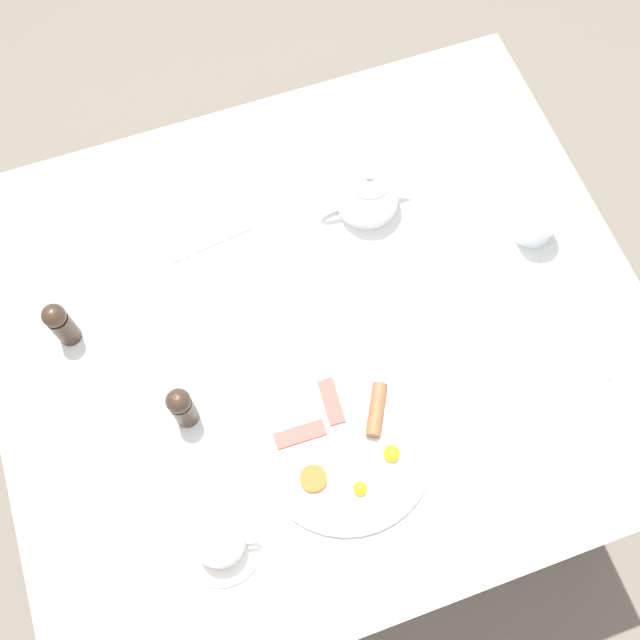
{
  "coord_description": "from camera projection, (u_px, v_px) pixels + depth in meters",
  "views": [
    {
      "loc": [
        0.49,
        -0.17,
        2.03
      ],
      "look_at": [
        0.0,
        0.0,
        0.78
      ],
      "focal_mm": 42.0,
      "sensor_mm": 36.0,
      "label": 1
    }
  ],
  "objects": [
    {
      "name": "ground_plane",
      "position": [
        320.0,
        428.0,
        2.07
      ],
      "size": [
        8.0,
        8.0,
        0.0
      ],
      "primitive_type": "plane",
      "color": "#70665B"
    },
    {
      "name": "fork_by_plate",
      "position": [
        595.0,
        333.0,
        1.36
      ],
      "size": [
        0.18,
        0.05,
        0.0
      ],
      "rotation": [
        0.0,
        0.0,
        1.4
      ],
      "color": "silver",
      "rests_on": "table"
    },
    {
      "name": "water_glass_tall",
      "position": [
        538.0,
        216.0,
        1.39
      ],
      "size": [
        0.08,
        0.08,
        0.12
      ],
      "color": "white",
      "rests_on": "table"
    },
    {
      "name": "napkin_folded",
      "position": [
        202.0,
        222.0,
        1.45
      ],
      "size": [
        0.13,
        0.18,
        0.01
      ],
      "rotation": [
        0.0,
        0.0,
        4.84
      ],
      "color": "white",
      "rests_on": "table"
    },
    {
      "name": "knife_by_plate",
      "position": [
        84.0,
        458.0,
        1.27
      ],
      "size": [
        0.2,
        0.1,
        0.0
      ],
      "rotation": [
        0.0,
        0.0,
        4.27
      ],
      "color": "silver",
      "rests_on": "table"
    },
    {
      "name": "salt_grinder",
      "position": [
        182.0,
        407.0,
        1.25
      ],
      "size": [
        0.04,
        0.04,
        0.12
      ],
      "color": "#38281E",
      "rests_on": "table"
    },
    {
      "name": "teacup_with_saucer_left",
      "position": [
        220.0,
        542.0,
        1.2
      ],
      "size": [
        0.14,
        0.14,
        0.06
      ],
      "color": "white",
      "rests_on": "table"
    },
    {
      "name": "teapot_near",
      "position": [
        367.0,
        192.0,
        1.43
      ],
      "size": [
        0.12,
        0.2,
        0.11
      ],
      "rotation": [
        0.0,
        0.0,
        1.54
      ],
      "color": "white",
      "rests_on": "table"
    },
    {
      "name": "pepper_grinder",
      "position": [
        60.0,
        323.0,
        1.31
      ],
      "size": [
        0.04,
        0.04,
        0.12
      ],
      "color": "#38281E",
      "rests_on": "table"
    },
    {
      "name": "table",
      "position": [
        320.0,
        337.0,
        1.43
      ],
      "size": [
        1.04,
        1.19,
        0.76
      ],
      "color": "silver",
      "rests_on": "ground_plane"
    },
    {
      "name": "breakfast_plate",
      "position": [
        347.0,
        445.0,
        1.28
      ],
      "size": [
        0.31,
        0.31,
        0.04
      ],
      "color": "white",
      "rests_on": "table"
    }
  ]
}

